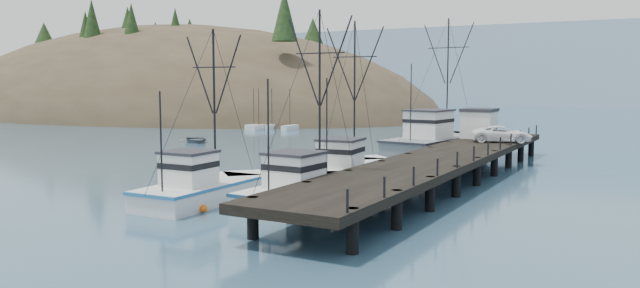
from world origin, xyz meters
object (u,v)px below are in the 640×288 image
object	(u,v)px
pier_shed	(479,123)
trawler_mid	(206,189)
trawler_near	(310,190)
pickup_truck	(502,134)
pier	(442,160)
motorboat	(196,142)
work_vessel	(439,142)
trawler_far	(349,170)

from	to	relation	value
pier_shed	trawler_mid	bearing A→B (deg)	-107.39
trawler_near	pickup_truck	world-z (taller)	trawler_near
pier	trawler_mid	distance (m)	17.43
pier_shed	motorboat	world-z (taller)	pier_shed
trawler_mid	pickup_truck	xyz separation A→B (m)	(11.87, 26.00, 1.90)
trawler_near	pickup_truck	bearing A→B (deg)	75.44
trawler_mid	work_vessel	xyz separation A→B (m)	(4.57, 30.87, 0.41)
pickup_truck	motorboat	size ratio (longest dim) A/B	1.05
pier	trawler_mid	world-z (taller)	trawler_mid
pier	work_vessel	size ratio (longest dim) A/B	2.57
motorboat	pickup_truck	bearing A→B (deg)	-56.51
trawler_near	motorboat	bearing A→B (deg)	140.16
pier	pier_shed	size ratio (longest dim) A/B	13.75
trawler_far	work_vessel	xyz separation A→B (m)	(0.47, 19.43, 0.41)
work_vessel	motorboat	bearing A→B (deg)	-174.94
trawler_near	trawler_mid	xyz separation A→B (m)	(-5.82, -2.72, -0.00)
trawler_mid	pier_shed	size ratio (longest dim) A/B	3.41
trawler_mid	work_vessel	world-z (taller)	work_vessel
trawler_near	pickup_truck	size ratio (longest dim) A/B	2.32
pier_shed	pickup_truck	distance (m)	4.14
motorboat	trawler_mid	bearing A→B (deg)	-101.72
trawler_mid	motorboat	world-z (taller)	trawler_mid
work_vessel	pier_shed	size ratio (longest dim) A/B	5.35
trawler_far	pier_shed	distance (m)	18.41
pier	trawler_mid	xyz separation A→B (m)	(-10.37, -13.99, -0.87)
trawler_near	work_vessel	world-z (taller)	work_vessel
trawler_mid	trawler_far	size ratio (longest dim) A/B	0.90
trawler_mid	motorboat	size ratio (longest dim) A/B	2.20
trawler_far	pickup_truck	size ratio (longest dim) A/B	2.34
motorboat	trawler_far	bearing A→B (deg)	-83.19
motorboat	trawler_near	bearing A→B (deg)	-92.82
pier	trawler_far	xyz separation A→B (m)	(-6.27, -2.55, -0.87)
trawler_near	trawler_far	bearing A→B (deg)	101.15
trawler_near	motorboat	world-z (taller)	trawler_near
pier	pickup_truck	bearing A→B (deg)	82.89
trawler_near	pier_shed	distance (m)	26.59
trawler_far	motorboat	distance (m)	33.45
pier	pier_shed	world-z (taller)	pier_shed
pier	pier_shed	xyz separation A→B (m)	(-1.29, 14.99, 1.73)
pier_shed	motorboat	size ratio (longest dim) A/B	0.65
trawler_near	trawler_far	xyz separation A→B (m)	(-1.72, 8.72, 0.00)
pier	motorboat	bearing A→B (deg)	157.90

